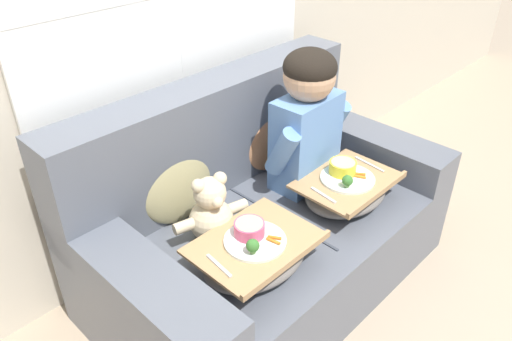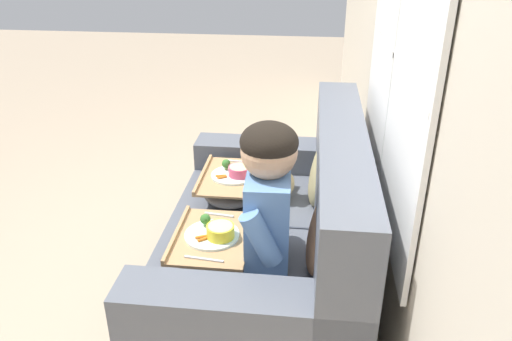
{
  "view_description": "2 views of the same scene",
  "coord_description": "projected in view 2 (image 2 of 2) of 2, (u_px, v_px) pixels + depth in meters",
  "views": [
    {
      "loc": [
        -1.34,
        -1.2,
        1.78
      ],
      "look_at": [
        -0.13,
        -0.03,
        0.71
      ],
      "focal_mm": 35.0,
      "sensor_mm": 36.0,
      "label": 1
    },
    {
      "loc": [
        2.14,
        0.21,
        1.78
      ],
      "look_at": [
        -0.04,
        -0.03,
        0.71
      ],
      "focal_mm": 35.0,
      "sensor_mm": 36.0,
      "label": 2
    }
  ],
  "objects": [
    {
      "name": "throw_pillow_behind_teddy",
      "position": [
        322.0,
        170.0,
        2.69
      ],
      "size": [
        0.4,
        0.19,
        0.41
      ],
      "color": "tan",
      "rests_on": "couch"
    },
    {
      "name": "ground_plane",
      "position": [
        261.0,
        290.0,
        2.71
      ],
      "size": [
        14.0,
        14.0,
        0.0
      ],
      "primitive_type": "plane",
      "color": "tan"
    },
    {
      "name": "child_figure",
      "position": [
        268.0,
        191.0,
        2.09
      ],
      "size": [
        0.48,
        0.24,
        0.67
      ],
      "color": "#5B84BC",
      "rests_on": "couch"
    },
    {
      "name": "wall_back_with_window",
      "position": [
        406.0,
        54.0,
        2.08
      ],
      "size": [
        8.0,
        0.08,
        2.6
      ],
      "color": "beige",
      "rests_on": "ground_plane"
    },
    {
      "name": "lap_tray_teddy",
      "position": [
        233.0,
        185.0,
        2.79
      ],
      "size": [
        0.47,
        0.35,
        0.2
      ],
      "color": "slate",
      "rests_on": "teddy_bear"
    },
    {
      "name": "couch",
      "position": [
        276.0,
        241.0,
        2.56
      ],
      "size": [
        1.64,
        0.97,
        0.94
      ],
      "color": "#565B66",
      "rests_on": "ground_plane"
    },
    {
      "name": "throw_pillow_behind_child",
      "position": [
        322.0,
        231.0,
        2.15
      ],
      "size": [
        0.39,
        0.19,
        0.4
      ],
      "color": "#B2754C",
      "rests_on": "couch"
    },
    {
      "name": "lap_tray_child",
      "position": [
        213.0,
        246.0,
        2.25
      ],
      "size": [
        0.45,
        0.34,
        0.19
      ],
      "color": "slate",
      "rests_on": "child_figure"
    },
    {
      "name": "teddy_bear",
      "position": [
        277.0,
        177.0,
        2.73
      ],
      "size": [
        0.33,
        0.24,
        0.31
      ],
      "color": "beige",
      "rests_on": "couch"
    }
  ]
}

